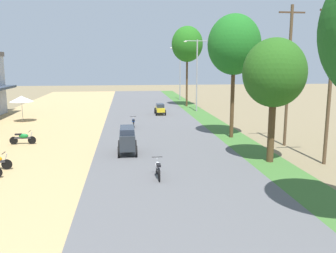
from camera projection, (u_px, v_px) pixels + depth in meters
name	position (u px, v px, depth m)	size (l,w,h in m)	color
parked_motorbike_sixth	(23.00, 137.00, 25.13)	(1.80, 0.54, 0.94)	black
vendor_umbrella	(21.00, 99.00, 34.23)	(2.20, 2.20, 2.52)	#99999E
median_tree_second	(274.00, 73.00, 19.94)	(3.53, 3.53, 7.06)	#4C351E
median_tree_third	(234.00, 45.00, 26.36)	(3.92, 3.92, 9.22)	#4C351E
median_tree_fourth	(187.00, 44.00, 45.53)	(3.98, 3.98, 10.24)	#4C351E
streetlamp_near	(197.00, 71.00, 41.39)	(3.16, 0.20, 8.25)	gray
streetlamp_mid	(180.00, 70.00, 54.05)	(3.16, 0.20, 8.02)	gray
utility_pole_near	(330.00, 82.00, 19.72)	(1.80, 0.20, 9.01)	brown
utility_pole_far	(288.00, 74.00, 24.26)	(1.80, 0.20, 9.51)	brown
car_van_charcoal	(127.00, 139.00, 22.43)	(1.19, 2.41, 1.67)	#282D33
car_sedan_yellow	(160.00, 108.00, 39.33)	(1.10, 2.26, 1.19)	gold
motorbike_ahead_third	(158.00, 168.00, 17.85)	(0.54, 1.80, 0.94)	black
motorbike_ahead_fourth	(133.00, 122.00, 31.46)	(0.54, 1.80, 0.94)	black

